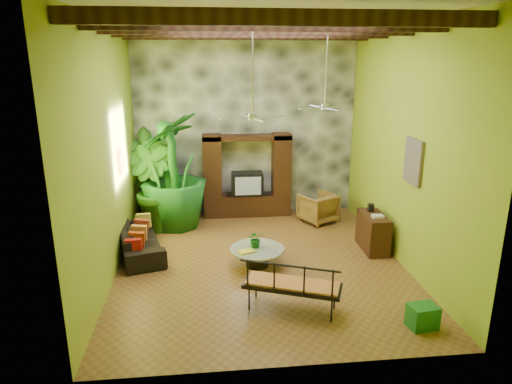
{
  "coord_description": "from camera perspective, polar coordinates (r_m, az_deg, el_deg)",
  "views": [
    {
      "loc": [
        -1.07,
        -8.99,
        4.27
      ],
      "look_at": [
        -0.07,
        0.2,
        1.53
      ],
      "focal_mm": 32.0,
      "sensor_mm": 36.0,
      "label": 1
    }
  ],
  "objects": [
    {
      "name": "left_wall",
      "position": [
        9.36,
        -18.03,
        4.78
      ],
      "size": [
        0.02,
        7.0,
        5.0
      ],
      "primitive_type": "cube",
      "color": "#95B529",
      "rests_on": "ground"
    },
    {
      "name": "tall_plant_b",
      "position": [
        11.81,
        -12.82,
        0.58
      ],
      "size": [
        1.58,
        1.55,
        2.23
      ],
      "primitive_type": "imported",
      "rotation": [
        0.0,
        0.0,
        2.44
      ],
      "color": "#296B1C",
      "rests_on": "ground"
    },
    {
      "name": "wicker_armchair",
      "position": [
        12.37,
        7.76,
        -1.94
      ],
      "size": [
        1.15,
        1.15,
        0.78
      ],
      "primitive_type": "imported",
      "rotation": [
        0.0,
        0.0,
        3.64
      ],
      "color": "#915A34",
      "rests_on": "ground"
    },
    {
      "name": "coffee_table",
      "position": [
        9.75,
        0.15,
        -7.82
      ],
      "size": [
        1.15,
        1.15,
        0.4
      ],
      "rotation": [
        0.0,
        0.0,
        0.24
      ],
      "color": "black",
      "rests_on": "ground"
    },
    {
      "name": "back_wall",
      "position": [
        12.66,
        -1.29,
        8.45
      ],
      "size": [
        6.0,
        0.02,
        5.0
      ],
      "primitive_type": "cube",
      "color": "#95B529",
      "rests_on": "ground"
    },
    {
      "name": "entertainment_center",
      "position": [
        12.61,
        -1.1,
        1.3
      ],
      "size": [
        2.4,
        0.55,
        2.3
      ],
      "color": "black",
      "rests_on": "ground"
    },
    {
      "name": "wall_art_painting",
      "position": [
        9.51,
        19.07,
        3.62
      ],
      "size": [
        0.06,
        0.7,
        0.9
      ],
      "primitive_type": "cube",
      "color": "#296396",
      "rests_on": "right_wall"
    },
    {
      "name": "green_bin",
      "position": [
        8.2,
        20.1,
        -14.4
      ],
      "size": [
        0.49,
        0.4,
        0.39
      ],
      "primitive_type": "cube",
      "rotation": [
        0.0,
        0.0,
        0.14
      ],
      "color": "#20783F",
      "rests_on": "ground"
    },
    {
      "name": "side_console",
      "position": [
        10.82,
        14.42,
        -4.89
      ],
      "size": [
        0.49,
        1.07,
        0.85
      ],
      "primitive_type": "cube",
      "rotation": [
        0.0,
        0.0,
        -0.01
      ],
      "color": "#3D1D13",
      "rests_on": "ground"
    },
    {
      "name": "yellow_tray",
      "position": [
        9.5,
        -1.23,
        -7.45
      ],
      "size": [
        0.37,
        0.32,
        0.03
      ],
      "primitive_type": "cube",
      "rotation": [
        0.0,
        0.0,
        0.36
      ],
      "color": "gold",
      "rests_on": "coffee_table"
    },
    {
      "name": "ceiling_fan_front",
      "position": [
        8.68,
        -0.42,
        10.74
      ],
      "size": [
        1.28,
        1.28,
        1.86
      ],
      "color": "#B0B0B5",
      "rests_on": "ceiling"
    },
    {
      "name": "wall_art_mask",
      "position": [
        10.4,
        -16.56,
        3.75
      ],
      "size": [
        0.06,
        0.32,
        0.55
      ],
      "primitive_type": "cube",
      "color": "gold",
      "rests_on": "left_wall"
    },
    {
      "name": "centerpiece_plant",
      "position": [
        9.68,
        -0.02,
        -5.88
      ],
      "size": [
        0.35,
        0.31,
        0.37
      ],
      "primitive_type": "imported",
      "rotation": [
        0.0,
        0.0,
        0.05
      ],
      "color": "#185E1A",
      "rests_on": "coffee_table"
    },
    {
      "name": "ground",
      "position": [
        10.01,
        0.54,
        -8.77
      ],
      "size": [
        7.0,
        7.0,
        0.0
      ],
      "primitive_type": "plane",
      "color": "brown",
      "rests_on": "ground"
    },
    {
      "name": "tall_plant_a",
      "position": [
        12.41,
        -13.32,
        1.99
      ],
      "size": [
        1.54,
        1.27,
        2.52
      ],
      "primitive_type": "imported",
      "rotation": [
        0.0,
        0.0,
        0.32
      ],
      "color": "#2D691B",
      "rests_on": "ground"
    },
    {
      "name": "ceiling",
      "position": [
        9.08,
        0.63,
        21.09
      ],
      "size": [
        6.0,
        7.0,
        0.02
      ],
      "primitive_type": "cube",
      "color": "silver",
      "rests_on": "back_wall"
    },
    {
      "name": "right_wall",
      "position": [
        10.02,
        17.96,
        5.51
      ],
      "size": [
        0.02,
        7.0,
        5.0
      ],
      "primitive_type": "cube",
      "color": "#95B529",
      "rests_on": "ground"
    },
    {
      "name": "tall_plant_c",
      "position": [
        11.79,
        -10.24,
        2.6
      ],
      "size": [
        2.19,
        2.19,
        2.99
      ],
      "primitive_type": "imported",
      "rotation": [
        0.0,
        0.0,
        4.31
      ],
      "color": "#185D1B",
      "rests_on": "ground"
    },
    {
      "name": "ceiling_fan_back",
      "position": [
        10.57,
        8.64,
        11.59
      ],
      "size": [
        1.28,
        1.28,
        1.86
      ],
      "color": "#B0B0B5",
      "rests_on": "ceiling"
    },
    {
      "name": "iron_bench",
      "position": [
        8.02,
        4.67,
        -11.37
      ],
      "size": [
        1.78,
        1.21,
        0.57
      ],
      "rotation": [
        0.0,
        0.0,
        -0.38
      ],
      "color": "black",
      "rests_on": "ground"
    },
    {
      "name": "sofa",
      "position": [
        10.64,
        -14.35,
        -5.89
      ],
      "size": [
        1.38,
        2.31,
        0.63
      ],
      "primitive_type": "imported",
      "rotation": [
        0.0,
        0.0,
        1.84
      ],
      "color": "black",
      "rests_on": "ground"
    },
    {
      "name": "ceiling_beams",
      "position": [
        9.07,
        0.63,
        19.71
      ],
      "size": [
        5.95,
        5.36,
        0.22
      ],
      "color": "#311E0F",
      "rests_on": "ceiling"
    },
    {
      "name": "stone_accent_wall",
      "position": [
        12.6,
        -1.27,
        8.41
      ],
      "size": [
        5.98,
        0.1,
        4.98
      ],
      "primitive_type": "cube",
      "color": "#35383C",
      "rests_on": "ground"
    }
  ]
}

